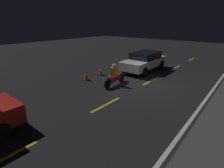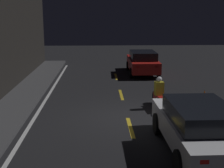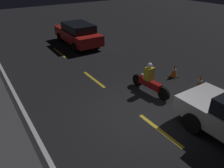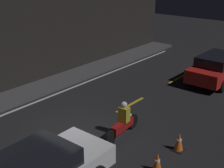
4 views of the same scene
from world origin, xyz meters
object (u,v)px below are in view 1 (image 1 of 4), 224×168
object	(u,v)px
sedan_white	(144,61)
traffic_cone_far	(86,75)
traffic_cone_near	(116,66)
traffic_cone_mid	(101,71)
motorcycle	(115,76)

from	to	relation	value
sedan_white	traffic_cone_far	world-z (taller)	sedan_white
traffic_cone_near	traffic_cone_mid	distance (m)	1.99
sedan_white	traffic_cone_mid	bearing A→B (deg)	-29.99
traffic_cone_near	sedan_white	bearing A→B (deg)	122.07
traffic_cone_mid	traffic_cone_far	bearing A→B (deg)	1.84
traffic_cone_near	traffic_cone_mid	size ratio (longest dim) A/B	1.03
motorcycle	traffic_cone_near	distance (m)	3.69
motorcycle	traffic_cone_mid	world-z (taller)	motorcycle
traffic_cone_near	traffic_cone_far	world-z (taller)	traffic_cone_far
sedan_white	traffic_cone_mid	distance (m)	3.68
sedan_white	motorcycle	xyz separation A→B (m)	(4.15, 0.28, -0.24)
traffic_cone_far	sedan_white	bearing A→B (deg)	159.23
motorcycle	traffic_cone_far	world-z (taller)	motorcycle
motorcycle	traffic_cone_mid	distance (m)	2.31
motorcycle	sedan_white	bearing A→B (deg)	179.43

